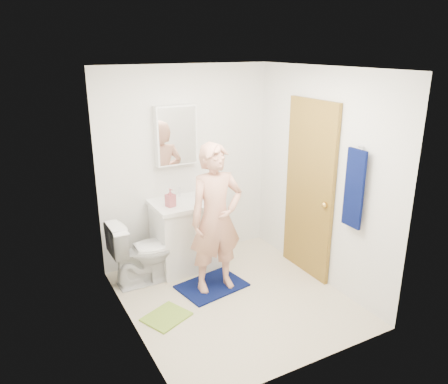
# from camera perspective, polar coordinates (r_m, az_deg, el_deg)

# --- Properties ---
(floor) EXTENTS (2.20, 2.40, 0.02)m
(floor) POSITION_cam_1_polar(r_m,az_deg,el_deg) (4.86, 1.34, -13.78)
(floor) COLOR beige
(floor) RESTS_ON ground
(ceiling) EXTENTS (2.20, 2.40, 0.02)m
(ceiling) POSITION_cam_1_polar(r_m,az_deg,el_deg) (4.11, 1.61, 16.02)
(ceiling) COLOR white
(ceiling) RESTS_ON ground
(wall_back) EXTENTS (2.20, 0.02, 2.40)m
(wall_back) POSITION_cam_1_polar(r_m,az_deg,el_deg) (5.37, -4.97, 3.50)
(wall_back) COLOR silver
(wall_back) RESTS_ON ground
(wall_front) EXTENTS (2.20, 0.02, 2.40)m
(wall_front) POSITION_cam_1_polar(r_m,az_deg,el_deg) (3.42, 11.65, -5.92)
(wall_front) COLOR silver
(wall_front) RESTS_ON ground
(wall_left) EXTENTS (0.02, 2.40, 2.40)m
(wall_left) POSITION_cam_1_polar(r_m,az_deg,el_deg) (3.94, -12.72, -2.63)
(wall_left) COLOR silver
(wall_left) RESTS_ON ground
(wall_right) EXTENTS (0.02, 2.40, 2.40)m
(wall_right) POSITION_cam_1_polar(r_m,az_deg,el_deg) (4.96, 12.67, 1.81)
(wall_right) COLOR silver
(wall_right) RESTS_ON ground
(vanity_cabinet) EXTENTS (0.75, 0.55, 0.80)m
(vanity_cabinet) POSITION_cam_1_polar(r_m,az_deg,el_deg) (5.33, -4.93, -5.76)
(vanity_cabinet) COLOR white
(vanity_cabinet) RESTS_ON floor
(countertop) EXTENTS (0.79, 0.59, 0.05)m
(countertop) POSITION_cam_1_polar(r_m,az_deg,el_deg) (5.17, -5.06, -1.47)
(countertop) COLOR white
(countertop) RESTS_ON vanity_cabinet
(sink_basin) EXTENTS (0.40, 0.40, 0.03)m
(sink_basin) POSITION_cam_1_polar(r_m,az_deg,el_deg) (5.17, -5.07, -1.32)
(sink_basin) COLOR white
(sink_basin) RESTS_ON countertop
(faucet) EXTENTS (0.03, 0.03, 0.12)m
(faucet) POSITION_cam_1_polar(r_m,az_deg,el_deg) (5.30, -5.87, -0.02)
(faucet) COLOR silver
(faucet) RESTS_ON countertop
(medicine_cabinet) EXTENTS (0.50, 0.12, 0.70)m
(medicine_cabinet) POSITION_cam_1_polar(r_m,az_deg,el_deg) (5.16, -6.31, 7.39)
(medicine_cabinet) COLOR white
(medicine_cabinet) RESTS_ON wall_back
(mirror_panel) EXTENTS (0.46, 0.01, 0.66)m
(mirror_panel) POSITION_cam_1_polar(r_m,az_deg,el_deg) (5.11, -6.05, 7.28)
(mirror_panel) COLOR white
(mirror_panel) RESTS_ON wall_back
(door) EXTENTS (0.05, 0.80, 2.05)m
(door) POSITION_cam_1_polar(r_m,az_deg,el_deg) (5.09, 11.06, 0.29)
(door) COLOR olive
(door) RESTS_ON ground
(door_knob) EXTENTS (0.07, 0.07, 0.07)m
(door_knob) POSITION_cam_1_polar(r_m,az_deg,el_deg) (4.86, 13.00, -1.66)
(door_knob) COLOR gold
(door_knob) RESTS_ON door
(towel) EXTENTS (0.03, 0.24, 0.80)m
(towel) POSITION_cam_1_polar(r_m,az_deg,el_deg) (4.50, 16.64, 0.40)
(towel) COLOR #071043
(towel) RESTS_ON wall_right
(towel_hook) EXTENTS (0.06, 0.02, 0.02)m
(towel_hook) POSITION_cam_1_polar(r_m,az_deg,el_deg) (4.42, 17.51, 5.66)
(towel_hook) COLOR silver
(towel_hook) RESTS_ON wall_right
(toilet) EXTENTS (0.75, 0.43, 0.76)m
(toilet) POSITION_cam_1_polar(r_m,az_deg,el_deg) (5.06, -10.47, -7.65)
(toilet) COLOR white
(toilet) RESTS_ON floor
(bath_mat) EXTENTS (0.80, 0.63, 0.02)m
(bath_mat) POSITION_cam_1_polar(r_m,az_deg,el_deg) (5.05, -1.61, -12.14)
(bath_mat) COLOR #071043
(bath_mat) RESTS_ON floor
(green_rug) EXTENTS (0.52, 0.49, 0.02)m
(green_rug) POSITION_cam_1_polar(r_m,az_deg,el_deg) (4.59, -7.54, -15.86)
(green_rug) COLOR #86AC39
(green_rug) RESTS_ON floor
(soap_dispenser) EXTENTS (0.12, 0.12, 0.21)m
(soap_dispenser) POSITION_cam_1_polar(r_m,az_deg,el_deg) (4.99, -7.02, -0.73)
(soap_dispenser) COLOR #B5545C
(soap_dispenser) RESTS_ON countertop
(toothbrush_cup) EXTENTS (0.16, 0.16, 0.10)m
(toothbrush_cup) POSITION_cam_1_polar(r_m,az_deg,el_deg) (5.31, -2.73, -0.02)
(toothbrush_cup) COLOR #754291
(toothbrush_cup) RESTS_ON countertop
(man) EXTENTS (0.62, 0.43, 1.64)m
(man) POSITION_cam_1_polar(r_m,az_deg,el_deg) (4.65, -1.05, -3.52)
(man) COLOR tan
(man) RESTS_ON bath_mat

